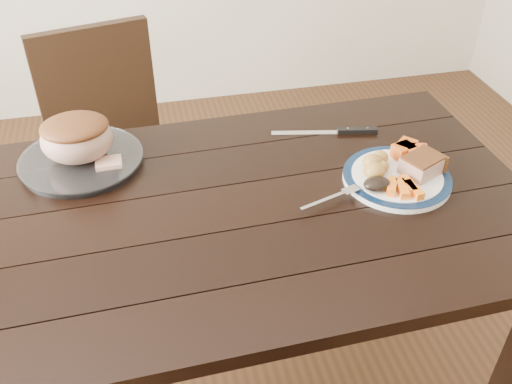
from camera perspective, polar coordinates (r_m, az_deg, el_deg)
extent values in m
plane|color=#472B16|center=(2.00, -2.50, -18.56)|extent=(4.00, 4.00, 0.00)
cube|color=black|center=(1.45, -3.26, -2.16)|extent=(1.62, 0.94, 0.04)
cube|color=black|center=(2.17, 13.99, -0.74)|extent=(0.07, 0.07, 0.71)
cube|color=black|center=(2.13, -13.18, 1.90)|extent=(0.51, 0.51, 0.04)
cube|color=black|center=(2.18, -15.60, 9.99)|extent=(0.42, 0.14, 0.46)
cube|color=black|center=(2.44, -9.59, 0.72)|extent=(0.04, 0.04, 0.43)
cube|color=black|center=(2.17, -6.46, -4.32)|extent=(0.04, 0.04, 0.43)
cube|color=black|center=(2.39, -17.71, -1.63)|extent=(0.04, 0.04, 0.43)
cube|color=black|center=(2.12, -15.59, -7.12)|extent=(0.04, 0.04, 0.43)
cylinder|color=white|center=(1.57, 13.88, 1.36)|extent=(0.29, 0.29, 0.02)
torus|color=#0A1C36|center=(1.56, 13.92, 1.61)|extent=(0.29, 0.29, 0.02)
cylinder|color=white|center=(1.66, -17.02, 2.99)|extent=(0.33, 0.33, 0.02)
cube|color=tan|center=(1.57, 16.24, 2.56)|extent=(0.12, 0.11, 0.04)
ellipsoid|color=gold|center=(1.55, 11.56, 2.93)|extent=(0.05, 0.05, 0.05)
ellipsoid|color=gold|center=(1.55, 12.48, 2.50)|extent=(0.04, 0.03, 0.03)
ellipsoid|color=gold|center=(1.53, 11.44, 2.07)|extent=(0.04, 0.04, 0.04)
ellipsoid|color=gold|center=(1.52, 11.77, 2.04)|extent=(0.06, 0.05, 0.05)
ellipsoid|color=gold|center=(1.58, 12.32, 3.38)|extent=(0.05, 0.04, 0.04)
cube|color=orange|center=(1.50, 14.41, 0.32)|extent=(0.03, 0.07, 0.02)
cube|color=orange|center=(1.51, 14.97, 0.66)|extent=(0.02, 0.07, 0.02)
cube|color=orange|center=(1.50, 15.49, 0.21)|extent=(0.03, 0.07, 0.02)
cube|color=orange|center=(1.50, 13.43, 0.57)|extent=(0.05, 0.07, 0.02)
cube|color=orange|center=(1.63, 15.75, 3.79)|extent=(0.07, 0.06, 0.04)
cube|color=orange|center=(1.63, 14.51, 3.97)|extent=(0.07, 0.06, 0.04)
cube|color=orange|center=(1.64, 14.77, 4.28)|extent=(0.07, 0.07, 0.04)
ellipsoid|color=black|center=(1.49, 12.00, 0.81)|extent=(0.07, 0.05, 0.03)
cube|color=silver|center=(1.44, 6.80, -0.90)|extent=(0.14, 0.05, 0.00)
cube|color=silver|center=(1.48, 9.44, 0.18)|extent=(0.05, 0.04, 0.00)
ellipsoid|color=tan|center=(1.63, -17.47, 5.06)|extent=(0.19, 0.17, 0.13)
cube|color=tan|center=(1.60, -14.51, 2.78)|extent=(0.07, 0.06, 0.02)
cube|color=silver|center=(1.74, 4.87, 5.92)|extent=(0.20, 0.06, 0.00)
cube|color=black|center=(1.76, 10.10, 6.08)|extent=(0.12, 0.04, 0.01)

